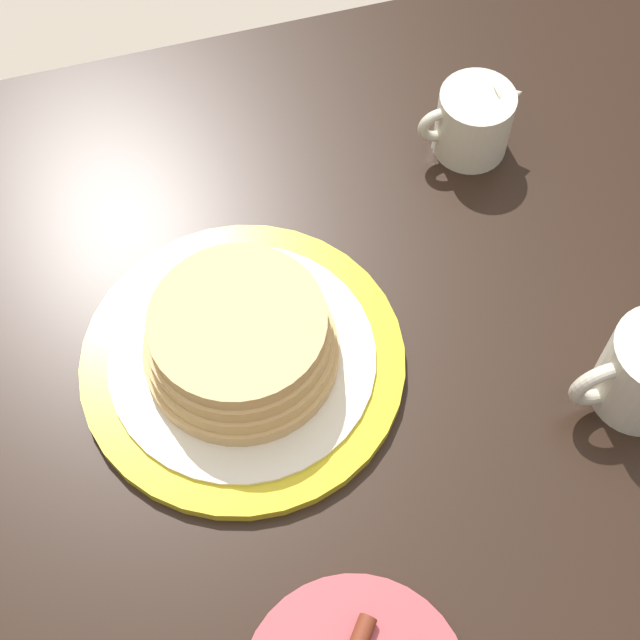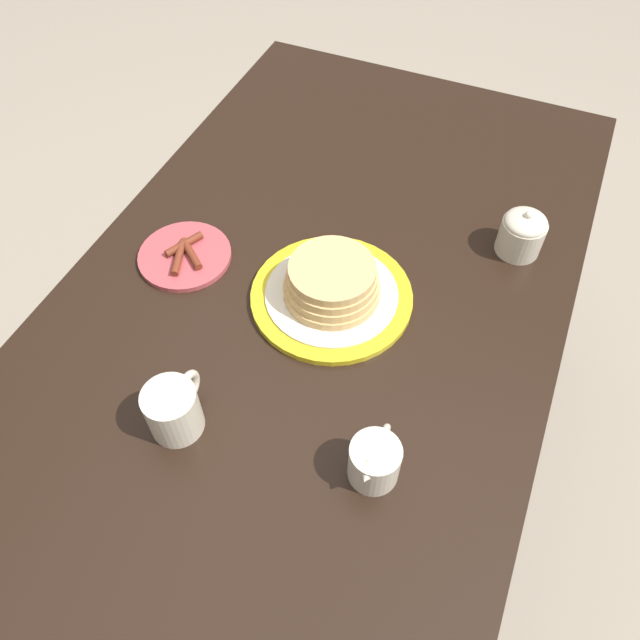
{
  "view_description": "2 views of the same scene",
  "coord_description": "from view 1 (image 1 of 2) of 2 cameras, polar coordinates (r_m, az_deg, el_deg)",
  "views": [
    {
      "loc": [
        0.04,
        0.35,
        1.5
      ],
      "look_at": [
        -0.07,
        -0.04,
        0.77
      ],
      "focal_mm": 55.0,
      "sensor_mm": 36.0,
      "label": 1
    },
    {
      "loc": [
        -0.63,
        -0.28,
        1.58
      ],
      "look_at": [
        -0.07,
        -0.04,
        0.77
      ],
      "focal_mm": 35.0,
      "sensor_mm": 36.0,
      "label": 2
    }
  ],
  "objects": [
    {
      "name": "creamer_pitcher",
      "position": [
        0.96,
        8.97,
        11.4
      ],
      "size": [
        0.11,
        0.07,
        0.08
      ],
      "color": "beige",
      "rests_on": "dining_table"
    },
    {
      "name": "dining_table",
      "position": [
        0.94,
        -3.49,
        -7.64
      ],
      "size": [
        1.46,
        0.85,
        0.74
      ],
      "color": "black",
      "rests_on": "ground_plane"
    },
    {
      "name": "ground_plane",
      "position": [
        1.54,
        -2.2,
        -16.32
      ],
      "size": [
        8.0,
        8.0,
        0.0
      ],
      "primitive_type": "plane",
      "color": "gray"
    },
    {
      "name": "pancake_plate",
      "position": [
        0.82,
        -4.76,
        -1.72
      ],
      "size": [
        0.28,
        0.28,
        0.08
      ],
      "color": "gold",
      "rests_on": "dining_table"
    }
  ]
}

